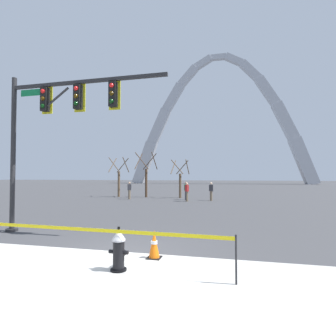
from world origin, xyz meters
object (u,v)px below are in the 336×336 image
object	(u,v)px
pedestrian_walking_left	(211,191)
pedestrian_near_trees	(129,190)
traffic_cone_by_hydrant	(154,244)
monument_arch	(219,125)
fire_hydrant	(119,250)
pedestrian_walking_right	(186,191)
traffic_signal_gantry	(53,120)
pedestrian_standing_center	(187,192)

from	to	relation	value
pedestrian_walking_left	pedestrian_near_trees	world-z (taller)	same
traffic_cone_by_hydrant	pedestrian_walking_left	size ratio (longest dim) A/B	0.46
pedestrian_near_trees	monument_arch	bearing A→B (deg)	83.14
fire_hydrant	pedestrian_near_trees	bearing A→B (deg)	110.75
fire_hydrant	pedestrian_walking_right	world-z (taller)	pedestrian_walking_right
pedestrian_walking_right	pedestrian_near_trees	distance (m)	5.23
pedestrian_walking_left	pedestrian_walking_right	distance (m)	2.26
traffic_signal_gantry	pedestrian_standing_center	world-z (taller)	traffic_signal_gantry
monument_arch	traffic_signal_gantry	bearing A→B (deg)	-93.19
fire_hydrant	pedestrian_standing_center	size ratio (longest dim) A/B	0.62
monument_arch	pedestrian_standing_center	size ratio (longest dim) A/B	31.47
pedestrian_walking_right	pedestrian_near_trees	bearing A→B (deg)	-174.63
traffic_cone_by_hydrant	monument_arch	size ratio (longest dim) A/B	0.01
pedestrian_walking_left	fire_hydrant	bearing A→B (deg)	-92.95
fire_hydrant	pedestrian_walking_right	distance (m)	17.82
pedestrian_standing_center	monument_arch	bearing A→B (deg)	89.26
pedestrian_walking_left	pedestrian_standing_center	xyz separation A→B (m)	(-1.95, -1.09, 0.00)
pedestrian_near_trees	traffic_cone_by_hydrant	bearing A→B (deg)	-66.44
monument_arch	pedestrian_walking_left	world-z (taller)	monument_arch
traffic_cone_by_hydrant	pedestrian_near_trees	distance (m)	17.71
traffic_cone_by_hydrant	pedestrian_standing_center	xyz separation A→B (m)	(-1.58, 15.32, 0.46)
monument_arch	pedestrian_near_trees	distance (m)	53.85
fire_hydrant	pedestrian_walking_left	distance (m)	17.48
monument_arch	traffic_cone_by_hydrant	bearing A→B (deg)	-89.23
fire_hydrant	pedestrian_standing_center	world-z (taller)	pedestrian_standing_center
traffic_cone_by_hydrant	pedestrian_walking_right	bearing A→B (deg)	96.40
traffic_cone_by_hydrant	traffic_signal_gantry	bearing A→B (deg)	156.56
fire_hydrant	pedestrian_walking_right	bearing A→B (deg)	94.32
pedestrian_standing_center	traffic_signal_gantry	bearing A→B (deg)	-102.58
traffic_cone_by_hydrant	monument_arch	world-z (taller)	monument_arch
traffic_signal_gantry	pedestrian_walking_right	world-z (taller)	traffic_signal_gantry
traffic_cone_by_hydrant	pedestrian_standing_center	world-z (taller)	pedestrian_standing_center
pedestrian_standing_center	traffic_cone_by_hydrant	bearing A→B (deg)	-84.10
traffic_signal_gantry	traffic_cone_by_hydrant	bearing A→B (deg)	-23.44
traffic_cone_by_hydrant	pedestrian_walking_left	bearing A→B (deg)	88.72
traffic_cone_by_hydrant	traffic_signal_gantry	distance (m)	6.32
monument_arch	pedestrian_walking_left	distance (m)	53.34
fire_hydrant	pedestrian_near_trees	distance (m)	18.48
pedestrian_walking_left	pedestrian_near_trees	bearing A→B (deg)	-178.66
pedestrian_standing_center	pedestrian_walking_right	bearing A→B (deg)	101.72
traffic_cone_by_hydrant	pedestrian_near_trees	bearing A→B (deg)	113.56
pedestrian_walking_left	pedestrian_standing_center	bearing A→B (deg)	-150.83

